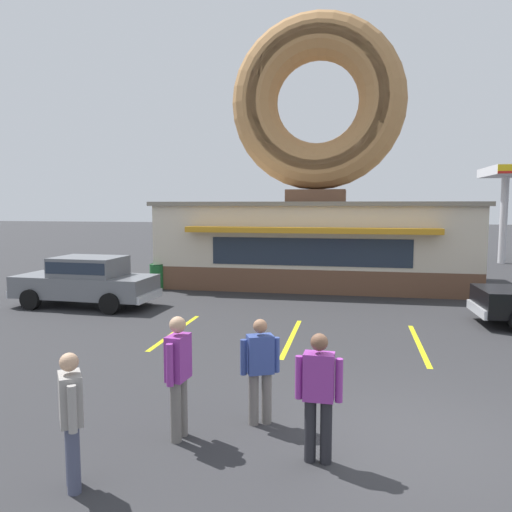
{
  "coord_description": "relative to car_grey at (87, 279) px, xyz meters",
  "views": [
    {
      "loc": [
        -0.9,
        -6.92,
        3.26
      ],
      "look_at": [
        -3.25,
        5.0,
        2.0
      ],
      "focal_mm": 35.0,
      "sensor_mm": 36.0,
      "label": 1
    }
  ],
  "objects": [
    {
      "name": "parking_stripe_left",
      "position": [
        6.91,
        -2.5,
        -0.87
      ],
      "size": [
        0.12,
        3.6,
        0.01
      ],
      "primitive_type": "cube",
      "color": "yellow",
      "rests_on": "ground"
    },
    {
      "name": "parking_stripe_far_left",
      "position": [
        3.91,
        -2.5,
        -0.87
      ],
      "size": [
        0.12,
        3.6,
        0.01
      ],
      "primitive_type": "cube",
      "color": "yellow",
      "rests_on": "ground"
    },
    {
      "name": "pedestrian_blue_sweater_man",
      "position": [
        6.03,
        -8.08,
        0.1
      ],
      "size": [
        0.28,
        0.59,
        1.74
      ],
      "color": "slate",
      "rests_on": "ground"
    },
    {
      "name": "pedestrian_clipboard_woman",
      "position": [
        7.05,
        -7.39,
        0.0
      ],
      "size": [
        0.55,
        0.38,
        1.59
      ],
      "color": "slate",
      "rests_on": "ground"
    },
    {
      "name": "parking_stripe_mid_left",
      "position": [
        9.91,
        -2.5,
        -0.87
      ],
      "size": [
        0.12,
        3.6,
        0.01
      ],
      "primitive_type": "cube",
      "color": "yellow",
      "rests_on": "ground"
    },
    {
      "name": "pedestrian_hooded_kid",
      "position": [
        7.97,
        -8.34,
        0.05
      ],
      "size": [
        0.6,
        0.25,
        1.67
      ],
      "color": "#232328",
      "rests_on": "ground"
    },
    {
      "name": "car_grey",
      "position": [
        0.0,
        0.0,
        0.0
      ],
      "size": [
        4.62,
        2.11,
        1.6
      ],
      "color": "slate",
      "rests_on": "ground"
    },
    {
      "name": "pedestrian_leather_jacket_man",
      "position": [
        5.26,
        -9.49,
        0.01
      ],
      "size": [
        0.42,
        0.5,
        1.6
      ],
      "color": "#474C66",
      "rests_on": "ground"
    },
    {
      "name": "trash_bin",
      "position": [
        0.92,
        3.57,
        -0.37
      ],
      "size": [
        0.57,
        0.57,
        0.97
      ],
      "color": "#1E662D",
      "rests_on": "ground"
    },
    {
      "name": "donut_shop_building",
      "position": [
        6.8,
        6.44,
        2.87
      ],
      "size": [
        12.3,
        6.75,
        10.96
      ],
      "color": "brown",
      "rests_on": "ground"
    },
    {
      "name": "ground_plane",
      "position": [
        9.27,
        -7.5,
        -0.87
      ],
      "size": [
        160.0,
        160.0,
        0.0
      ],
      "primitive_type": "plane",
      "color": "#2D2D30"
    }
  ]
}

